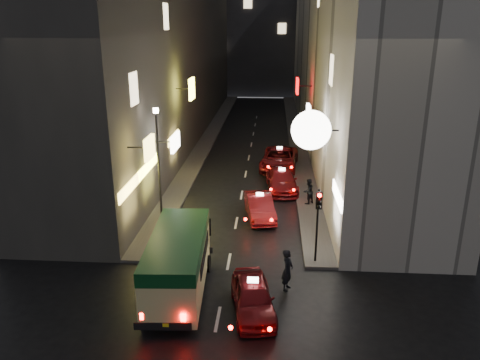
% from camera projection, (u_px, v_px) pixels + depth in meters
% --- Properties ---
extents(building_left, '(7.40, 52.00, 18.00)m').
position_uv_depth(building_left, '(168.00, 42.00, 43.63)').
color(building_left, '#393734').
rests_on(building_left, ground).
extents(building_right, '(8.23, 52.00, 18.00)m').
position_uv_depth(building_right, '(341.00, 42.00, 42.57)').
color(building_right, '#BCB6AC').
rests_on(building_right, ground).
extents(building_far, '(30.00, 10.00, 22.00)m').
position_uv_depth(building_far, '(262.00, 21.00, 72.76)').
color(building_far, '#38383D').
rests_on(building_far, ground).
extents(sidewalk_left, '(1.50, 52.00, 0.15)m').
position_uv_depth(sidewalk_left, '(210.00, 136.00, 46.20)').
color(sidewalk_left, '#4C4846').
rests_on(sidewalk_left, ground).
extents(sidewalk_right, '(1.50, 52.00, 0.15)m').
position_uv_depth(sidewalk_right, '(296.00, 137.00, 45.64)').
color(sidewalk_right, '#4C4846').
rests_on(sidewalk_right, ground).
extents(minibus, '(2.42, 6.07, 2.57)m').
position_uv_depth(minibus, '(178.00, 258.00, 18.75)').
color(minibus, '#D8CD87').
rests_on(minibus, ground).
extents(taxi_near, '(2.67, 4.95, 1.66)m').
position_uv_depth(taxi_near, '(253.00, 294.00, 17.78)').
color(taxi_near, maroon).
rests_on(taxi_near, ground).
extents(taxi_second, '(2.78, 5.12, 1.71)m').
position_uv_depth(taxi_second, '(260.00, 205.00, 26.59)').
color(taxi_second, maroon).
rests_on(taxi_second, ground).
extents(taxi_third, '(2.48, 5.14, 1.75)m').
position_uv_depth(taxi_third, '(282.00, 179.00, 31.04)').
color(taxi_third, maroon).
rests_on(taxi_third, ground).
extents(taxi_far, '(2.94, 6.02, 2.02)m').
position_uv_depth(taxi_far, '(279.00, 157.00, 35.55)').
color(taxi_far, maroon).
rests_on(taxi_far, ground).
extents(pedestrian_crossing, '(0.64, 0.78, 2.05)m').
position_uv_depth(pedestrian_crossing, '(288.00, 267.00, 19.22)').
color(pedestrian_crossing, black).
rests_on(pedestrian_crossing, ground).
extents(pedestrian_sidewalk, '(0.77, 0.77, 1.78)m').
position_uv_depth(pedestrian_sidewalk, '(308.00, 190.00, 28.21)').
color(pedestrian_sidewalk, black).
rests_on(pedestrian_sidewalk, sidewalk_right).
extents(traffic_light, '(0.26, 0.43, 3.50)m').
position_uv_depth(traffic_light, '(318.00, 211.00, 20.67)').
color(traffic_light, black).
rests_on(traffic_light, sidewalk_right).
extents(lamp_post, '(0.28, 0.28, 6.22)m').
position_uv_depth(lamp_post, '(158.00, 157.00, 25.17)').
color(lamp_post, black).
rests_on(lamp_post, sidewalk_left).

